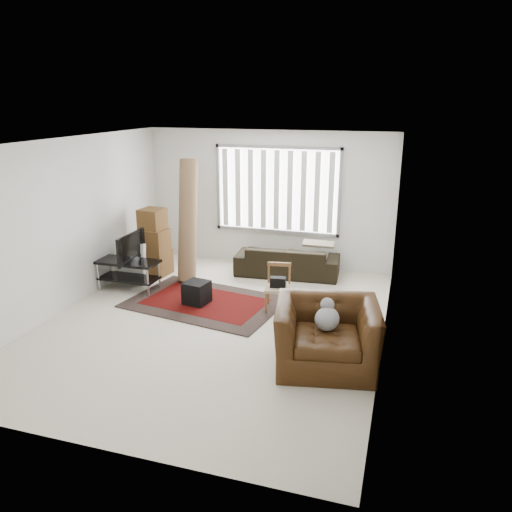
{
  "coord_description": "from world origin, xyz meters",
  "views": [
    {
      "loc": [
        2.66,
        -6.45,
        3.27
      ],
      "look_at": [
        0.6,
        0.25,
        1.05
      ],
      "focal_mm": 35.0,
      "sensor_mm": 36.0,
      "label": 1
    }
  ],
  "objects_px": {
    "sofa": "(287,256)",
    "side_chair": "(278,285)",
    "armchair": "(327,331)",
    "tv_stand": "(129,269)",
    "moving_boxes": "(154,244)"
  },
  "relations": [
    {
      "from": "tv_stand",
      "to": "armchair",
      "type": "distance_m",
      "value": 4.11
    },
    {
      "from": "armchair",
      "to": "side_chair",
      "type": "bearing_deg",
      "value": 113.24
    },
    {
      "from": "sofa",
      "to": "side_chair",
      "type": "distance_m",
      "value": 1.69
    },
    {
      "from": "tv_stand",
      "to": "sofa",
      "type": "height_order",
      "value": "sofa"
    },
    {
      "from": "moving_boxes",
      "to": "sofa",
      "type": "height_order",
      "value": "moving_boxes"
    },
    {
      "from": "moving_boxes",
      "to": "sofa",
      "type": "distance_m",
      "value": 2.56
    },
    {
      "from": "side_chair",
      "to": "tv_stand",
      "type": "bearing_deg",
      "value": 169.02
    },
    {
      "from": "sofa",
      "to": "armchair",
      "type": "height_order",
      "value": "armchair"
    },
    {
      "from": "tv_stand",
      "to": "moving_boxes",
      "type": "bearing_deg",
      "value": 86.75
    },
    {
      "from": "sofa",
      "to": "armchair",
      "type": "distance_m",
      "value": 3.44
    },
    {
      "from": "sofa",
      "to": "armchair",
      "type": "bearing_deg",
      "value": 107.43
    },
    {
      "from": "tv_stand",
      "to": "armchair",
      "type": "height_order",
      "value": "armchair"
    },
    {
      "from": "sofa",
      "to": "side_chair",
      "type": "bearing_deg",
      "value": 94.06
    },
    {
      "from": "tv_stand",
      "to": "side_chair",
      "type": "distance_m",
      "value": 2.76
    },
    {
      "from": "side_chair",
      "to": "armchair",
      "type": "relative_size",
      "value": 0.51
    }
  ]
}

